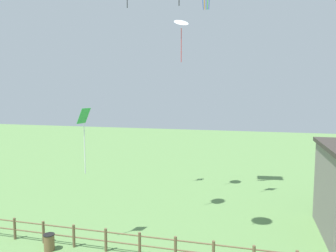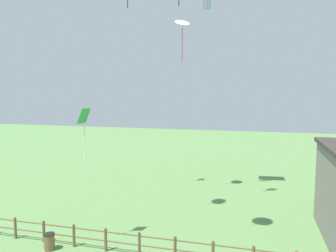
{
  "view_description": "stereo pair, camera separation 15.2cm",
  "coord_description": "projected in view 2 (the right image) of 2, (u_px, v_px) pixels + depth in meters",
  "views": [
    {
      "loc": [
        4.27,
        -7.57,
        7.86
      ],
      "look_at": [
        0.0,
        8.65,
        6.13
      ],
      "focal_mm": 35.0,
      "sensor_mm": 36.0,
      "label": 1
    },
    {
      "loc": [
        4.42,
        -7.53,
        7.86
      ],
      "look_at": [
        0.0,
        8.65,
        6.13
      ],
      "focal_mm": 35.0,
      "sensor_mm": 36.0,
      "label": 2
    }
  ],
  "objects": [
    {
      "name": "wooden_fence",
      "position": [
        157.0,
        245.0,
        15.5
      ],
      "size": [
        19.63,
        0.14,
        1.17
      ],
      "color": "brown",
      "rests_on": "ground_plane"
    },
    {
      "name": "kite_green_diamond",
      "position": [
        84.0,
        128.0,
        16.5
      ],
      "size": [
        0.54,
        0.7,
        3.34
      ],
      "color": "green"
    },
    {
      "name": "kite_white_delta",
      "position": [
        182.0,
        23.0,
        23.94
      ],
      "size": [
        1.45,
        1.42,
        3.21
      ],
      "color": "white"
    },
    {
      "name": "trash_bin",
      "position": [
        49.0,
        242.0,
        16.35
      ],
      "size": [
        0.55,
        0.55,
        0.83
      ],
      "color": "brown",
      "rests_on": "ground_plane"
    }
  ]
}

